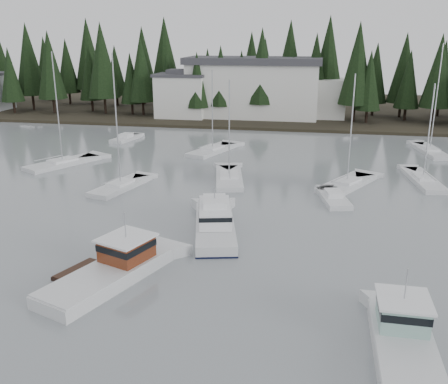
# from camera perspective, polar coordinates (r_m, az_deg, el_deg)

# --- Properties ---
(far_shore_land) EXTENTS (240.00, 54.00, 1.00)m
(far_shore_land) POSITION_cam_1_polar(r_m,az_deg,el_deg) (110.65, 6.91, 9.45)
(far_shore_land) COLOR black
(far_shore_land) RESTS_ON ground
(conifer_treeline) EXTENTS (200.00, 22.00, 20.00)m
(conifer_treeline) POSITION_cam_1_polar(r_m,az_deg,el_deg) (99.80, 6.47, 8.59)
(conifer_treeline) COLOR black
(conifer_treeline) RESTS_ON ground
(house_west) EXTENTS (9.54, 7.42, 8.75)m
(house_west) POSITION_cam_1_polar(r_m,az_deg,el_deg) (95.32, -4.82, 11.04)
(house_west) COLOR silver
(house_west) RESTS_ON ground
(harbor_inn) EXTENTS (29.50, 11.50, 10.90)m
(harbor_inn) POSITION_cam_1_polar(r_m,az_deg,el_deg) (95.70, 4.61, 11.74)
(harbor_inn) COLOR silver
(harbor_inn) RESTS_ON ground
(lobster_boat_brown) EXTENTS (7.07, 10.35, 4.86)m
(lobster_boat_brown) POSITION_cam_1_polar(r_m,az_deg,el_deg) (34.03, -12.78, -8.87)
(lobster_boat_brown) COLOR silver
(lobster_boat_brown) RESTS_ON ground
(cabin_cruiser_center) EXTENTS (5.31, 10.48, 4.31)m
(cabin_cruiser_center) POSITION_cam_1_polar(r_m,az_deg,el_deg) (40.79, -1.05, -3.71)
(cabin_cruiser_center) COLOR silver
(cabin_cruiser_center) RESTS_ON ground
(lobster_boat_teal) EXTENTS (3.06, 8.57, 4.71)m
(lobster_boat_teal) POSITION_cam_1_polar(r_m,az_deg,el_deg) (27.81, 19.87, -16.01)
(lobster_boat_teal) COLOR silver
(lobster_boat_teal) RESTS_ON ground
(sailboat_0) EXTENTS (3.94, 9.74, 14.92)m
(sailboat_0) POSITION_cam_1_polar(r_m,az_deg,el_deg) (73.85, 22.44, 4.25)
(sailboat_0) COLOR silver
(sailboat_0) RESTS_ON ground
(sailboat_2) EXTENTS (6.84, 9.13, 12.26)m
(sailboat_2) POSITION_cam_1_polar(r_m,az_deg,el_deg) (54.77, 13.86, 0.74)
(sailboat_2) COLOR silver
(sailboat_2) RESTS_ON ground
(sailboat_3) EXTENTS (7.10, 9.79, 14.11)m
(sailboat_3) POSITION_cam_1_polar(r_m,az_deg,el_deg) (64.91, -17.93, 3.02)
(sailboat_3) COLOR silver
(sailboat_3) RESTS_ON ground
(sailboat_4) EXTENTS (4.61, 9.64, 11.49)m
(sailboat_4) POSITION_cam_1_polar(r_m,az_deg,el_deg) (55.36, 0.59, 1.44)
(sailboat_4) COLOR silver
(sailboat_4) RESTS_ON ground
(sailboat_9) EXTENTS (3.61, 9.66, 11.15)m
(sailboat_9) POSITION_cam_1_polar(r_m,az_deg,el_deg) (58.79, 21.77, 1.13)
(sailboat_9) COLOR silver
(sailboat_9) RESTS_ON ground
(sailboat_10) EXTENTS (4.53, 8.53, 14.27)m
(sailboat_10) POSITION_cam_1_polar(r_m,az_deg,el_deg) (53.48, -11.71, 0.52)
(sailboat_10) COLOR silver
(sailboat_10) RESTS_ON ground
(sailboat_11) EXTENTS (5.94, 9.56, 11.55)m
(sailboat_11) POSITION_cam_1_polar(r_m,az_deg,el_deg) (68.81, -1.31, 4.66)
(sailboat_11) COLOR silver
(sailboat_11) RESTS_ON ground
(runabout_1) EXTENTS (3.52, 6.51, 1.42)m
(runabout_1) POSITION_cam_1_polar(r_m,az_deg,el_deg) (49.63, 12.39, -0.82)
(runabout_1) COLOR silver
(runabout_1) RESTS_ON ground
(runabout_3) EXTENTS (3.35, 6.44, 1.42)m
(runabout_3) POSITION_cam_1_polar(r_m,az_deg,el_deg) (78.00, -11.11, 5.94)
(runabout_3) COLOR silver
(runabout_3) RESTS_ON ground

